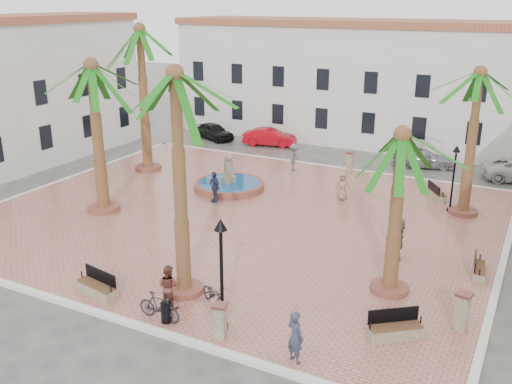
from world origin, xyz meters
TOP-DOWN VIEW (x-y plane):
  - ground at (0.00, 0.00)m, footprint 120.00×120.00m
  - plaza at (0.00, 0.00)m, footprint 26.00×22.00m
  - kerb_n at (0.00, 11.00)m, footprint 26.30×0.30m
  - kerb_s at (0.00, -11.00)m, footprint 26.30×0.30m
  - kerb_e at (13.00, 0.00)m, footprint 0.30×22.30m
  - kerb_w at (-13.00, 0.00)m, footprint 0.30×22.30m
  - building_north at (-0.00, 19.99)m, footprint 30.40×7.40m
  - fountain at (-2.67, 3.54)m, footprint 4.21×4.21m
  - palm_nw at (-9.56, 4.56)m, footprint 5.65×5.65m
  - palm_sw at (-6.87, -2.77)m, footprint 5.68×5.68m
  - palm_s at (2.17, -8.29)m, footprint 4.87×4.87m
  - palm_e at (9.27, -4.47)m, footprint 4.87×4.87m
  - palm_ne at (10.50, 5.76)m, footprint 4.93×4.93m
  - bench_s at (-0.70, -10.05)m, footprint 1.96×0.90m
  - bench_se at (10.29, -7.64)m, footprint 1.87×1.64m
  - bench_e at (12.20, -1.45)m, footprint 0.67×1.64m
  - bench_ne at (8.76, 7.51)m, footprint 1.40×1.74m
  - lamppost_s at (4.79, -9.78)m, footprint 0.44×0.44m
  - lamppost_e at (9.80, 5.83)m, footprint 0.40×0.40m
  - bollard_se at (5.07, -10.40)m, footprint 0.56×0.56m
  - bollard_n at (2.61, 10.23)m, footprint 0.57×0.57m
  - bollard_e at (12.19, -6.07)m, footprint 0.61×0.61m
  - litter_bin at (2.84, -10.40)m, footprint 0.39×0.39m
  - cyclist_a at (7.82, -10.40)m, footprint 0.76×0.66m
  - bicycle_a at (3.73, -8.62)m, footprint 1.72×1.32m
  - cyclist_b at (2.30, -9.49)m, footprint 0.83×0.65m
  - bicycle_b at (2.54, -10.40)m, footprint 1.77×0.54m
  - pedestrian_fountain_a at (4.02, 4.83)m, footprint 0.89×0.72m
  - pedestrian_fountain_b at (-2.26, 1.18)m, footprint 1.13×0.89m
  - pedestrian_north at (-0.79, 8.92)m, footprint 0.71×1.20m
  - pedestrian_east at (8.75, -1.41)m, footprint 1.09×1.86m
  - car_black at (-10.52, 14.50)m, footprint 4.29×2.91m
  - car_red at (-5.49, 14.75)m, footprint 4.36×2.32m
  - car_silver at (6.53, 14.27)m, footprint 4.54×2.80m

SIDE VIEW (x-z plane):
  - ground at x=0.00m, z-range 0.00..0.00m
  - plaza at x=0.00m, z-range 0.00..0.15m
  - kerb_n at x=0.00m, z-range 0.00..0.16m
  - kerb_s at x=0.00m, z-range 0.00..0.16m
  - kerb_e at x=13.00m, z-range 0.00..0.16m
  - kerb_w at x=-13.00m, z-range 0.00..0.16m
  - bench_e at x=12.20m, z-range -0.03..0.81m
  - bench_ne at x=8.76m, z-range -0.05..0.87m
  - bench_s at x=-0.70m, z-range -0.07..0.93m
  - bench_se at x=10.29m, z-range -0.07..0.94m
  - fountain at x=-2.67m, z-range -0.64..1.53m
  - litter_bin at x=2.84m, z-range 0.15..0.91m
  - bicycle_a at x=3.73m, z-range 0.15..1.02m
  - car_silver at x=6.53m, z-range 0.00..1.23m
  - car_black at x=-10.52m, z-range 0.00..1.35m
  - bicycle_b at x=2.54m, z-range 0.15..1.21m
  - car_red at x=-5.49m, z-range 0.00..1.37m
  - bollard_se at x=5.07m, z-range 0.17..1.47m
  - bollard_n at x=2.61m, z-range 0.18..1.58m
  - bollard_e at x=12.19m, z-range 0.18..1.60m
  - pedestrian_fountain_a at x=4.02m, z-range 0.15..1.74m
  - cyclist_b at x=2.30m, z-range 0.15..1.84m
  - cyclist_a at x=7.82m, z-range 0.15..1.92m
  - pedestrian_fountain_b at x=-2.26m, z-range 0.15..1.94m
  - pedestrian_north at x=-0.79m, z-range 0.15..1.97m
  - pedestrian_east at x=8.75m, z-range 0.15..2.06m
  - lamppost_e at x=9.80m, z-range 0.80..4.45m
  - lamppost_s at x=4.79m, z-range 0.88..4.97m
  - building_north at x=0.00m, z-range 0.02..9.52m
  - palm_e at x=9.27m, z-range 2.35..8.99m
  - palm_ne at x=10.50m, z-range 2.88..10.69m
  - palm_sw at x=-6.87m, z-range 2.91..11.06m
  - palm_s at x=2.17m, z-range 3.35..12.16m
  - palm_nw at x=-9.56m, z-range 3.54..13.05m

